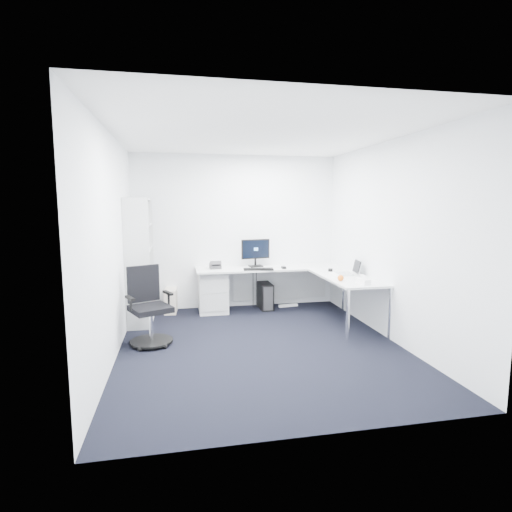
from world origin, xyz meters
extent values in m
plane|color=black|center=(0.00, 0.00, 0.00)|extent=(4.20, 4.20, 0.00)
plane|color=white|center=(0.00, 0.00, 2.70)|extent=(4.20, 4.20, 0.00)
cube|color=white|center=(0.00, 2.10, 1.35)|extent=(3.60, 0.02, 2.70)
cube|color=white|center=(0.00, -2.10, 1.35)|extent=(3.60, 0.02, 2.70)
cube|color=white|center=(-1.80, 0.00, 1.35)|extent=(0.02, 4.20, 2.70)
cube|color=white|center=(1.80, 0.00, 1.35)|extent=(0.02, 4.20, 2.70)
cube|color=silver|center=(-0.46, 1.83, 0.37)|extent=(0.49, 0.60, 0.75)
cube|color=black|center=(0.47, 1.83, 0.23)|extent=(0.21, 0.47, 0.46)
cube|color=beige|center=(-1.17, 1.90, 0.20)|extent=(0.23, 0.44, 0.41)
cube|color=white|center=(0.90, 1.87, 0.02)|extent=(0.37, 0.12, 0.04)
cube|color=black|center=(0.28, 1.49, 0.77)|extent=(0.51, 0.23, 0.02)
cube|color=black|center=(0.73, 1.55, 0.77)|extent=(0.07, 0.11, 0.03)
cube|color=white|center=(1.36, 0.77, 0.76)|extent=(0.15, 0.41, 0.01)
sphere|color=orange|center=(1.24, 0.32, 0.80)|extent=(0.09, 0.09, 0.09)
cube|color=white|center=(1.46, 0.06, 0.79)|extent=(0.14, 0.22, 0.07)
camera|label=1|loc=(-1.04, -4.94, 1.85)|focal=28.00mm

